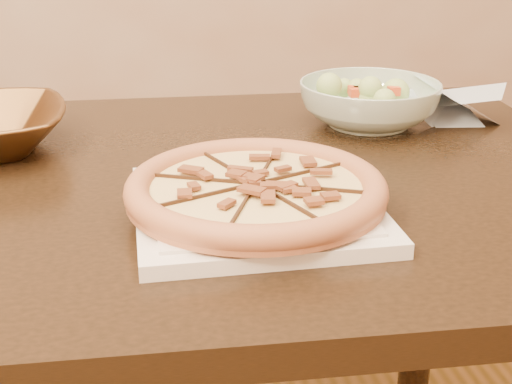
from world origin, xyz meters
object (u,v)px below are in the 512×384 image
dining_table (154,247)px  pizza (256,189)px  plate (256,207)px  salad_bowl (369,104)px

dining_table → pizza: pizza is taller
plate → salad_bowl: salad_bowl is taller
salad_bowl → plate: bearing=-126.8°
plate → dining_table: bearing=127.4°
plate → pizza: (-0.00, 0.00, 0.02)m
dining_table → salad_bowl: salad_bowl is taller
dining_table → salad_bowl: bearing=25.6°
dining_table → salad_bowl: size_ratio=5.75×
plate → salad_bowl: size_ratio=1.23×
pizza → salad_bowl: size_ratio=1.33×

